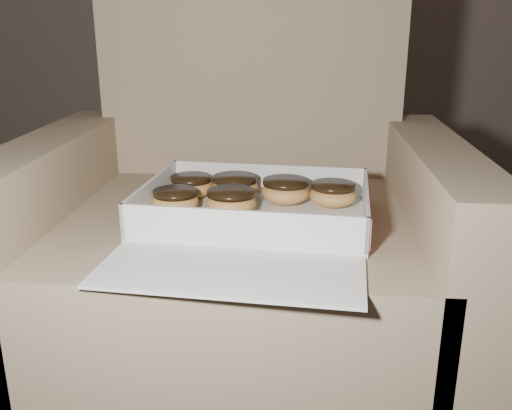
{
  "coord_description": "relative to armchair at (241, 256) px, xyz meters",
  "views": [
    {
      "loc": [
        0.61,
        -0.2,
        0.73
      ],
      "look_at": [
        0.54,
        0.76,
        0.42
      ],
      "focal_mm": 40.0,
      "sensor_mm": 36.0,
      "label": 1
    }
  ],
  "objects": [
    {
      "name": "bakery_box",
      "position": [
        0.04,
        -0.14,
        0.13
      ],
      "size": [
        0.42,
        0.49,
        0.07
      ],
      "rotation": [
        0.0,
        0.0,
        -0.09
      ],
      "color": "silver",
      "rests_on": "armchair"
    },
    {
      "name": "armchair",
      "position": [
        0.0,
        0.0,
        0.0
      ],
      "size": [
        0.83,
        0.7,
        0.87
      ],
      "color": "#887557",
      "rests_on": "floor"
    },
    {
      "name": "crumb_c",
      "position": [
        0.16,
        -0.22,
        0.13
      ],
      "size": [
        0.01,
        0.01,
        0.0
      ],
      "primitive_type": "ellipsoid",
      "color": "black",
      "rests_on": "bakery_box"
    },
    {
      "name": "donut_d",
      "position": [
        -0.01,
        -0.0,
        0.15
      ],
      "size": [
        0.09,
        0.09,
        0.05
      ],
      "color": "gold",
      "rests_on": "bakery_box"
    },
    {
      "name": "donut_c",
      "position": [
        -0.11,
        -0.09,
        0.15
      ],
      "size": [
        0.08,
        0.08,
        0.04
      ],
      "color": "gold",
      "rests_on": "bakery_box"
    },
    {
      "name": "donut_a",
      "position": [
        0.09,
        -0.02,
        0.15
      ],
      "size": [
        0.09,
        0.09,
        0.05
      ],
      "color": "gold",
      "rests_on": "bakery_box"
    },
    {
      "name": "crumb_b",
      "position": [
        0.06,
        -0.19,
        0.13
      ],
      "size": [
        0.01,
        0.01,
        0.0
      ],
      "primitive_type": "ellipsoid",
      "color": "black",
      "rests_on": "bakery_box"
    },
    {
      "name": "crumb_a",
      "position": [
        0.13,
        -0.16,
        0.13
      ],
      "size": [
        0.01,
        0.01,
        0.0
      ],
      "primitive_type": "ellipsoid",
      "color": "black",
      "rests_on": "bakery_box"
    },
    {
      "name": "donut_f",
      "position": [
        0.18,
        -0.03,
        0.15
      ],
      "size": [
        0.09,
        0.09,
        0.04
      ],
      "color": "gold",
      "rests_on": "bakery_box"
    },
    {
      "name": "donut_b",
      "position": [
        -0.01,
        -0.1,
        0.15
      ],
      "size": [
        0.09,
        0.09,
        0.05
      ],
      "color": "gold",
      "rests_on": "bakery_box"
    },
    {
      "name": "donut_e",
      "position": [
        -0.1,
        0.0,
        0.15
      ],
      "size": [
        0.08,
        0.08,
        0.04
      ],
      "color": "gold",
      "rests_on": "bakery_box"
    }
  ]
}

